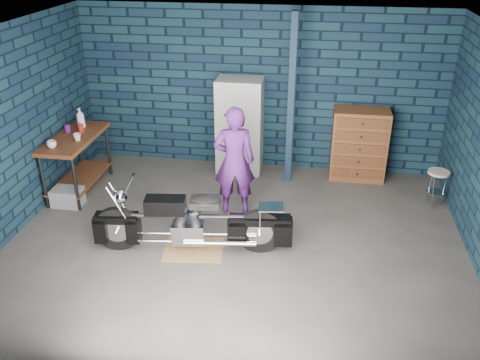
% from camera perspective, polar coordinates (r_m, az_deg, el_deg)
% --- Properties ---
extents(ground, '(6.00, 6.00, 0.00)m').
position_cam_1_polar(ground, '(6.83, -0.46, -6.92)').
color(ground, '#4D4A48').
rests_on(ground, ground).
extents(room_walls, '(6.02, 5.01, 2.71)m').
position_cam_1_polar(room_walls, '(6.51, 0.27, 9.93)').
color(room_walls, black).
rests_on(room_walls, ground).
extents(support_post, '(0.10, 0.10, 2.70)m').
position_cam_1_polar(support_post, '(7.96, 5.75, 8.74)').
color(support_post, '#102235').
rests_on(support_post, ground).
extents(workbench, '(0.60, 1.40, 0.91)m').
position_cam_1_polar(workbench, '(8.32, -17.75, 1.75)').
color(workbench, brown).
rests_on(workbench, ground).
extents(drip_mat, '(0.83, 0.66, 0.01)m').
position_cam_1_polar(drip_mat, '(6.70, -5.23, -7.76)').
color(drip_mat, olive).
rests_on(drip_mat, ground).
extents(motorcycle, '(2.21, 0.84, 0.95)m').
position_cam_1_polar(motorcycle, '(6.45, -5.40, -4.30)').
color(motorcycle, black).
rests_on(motorcycle, ground).
extents(person, '(0.65, 0.49, 1.61)m').
position_cam_1_polar(person, '(7.16, -0.65, 2.14)').
color(person, '#531E73').
rests_on(person, ground).
extents(storage_bin, '(0.43, 0.31, 0.27)m').
position_cam_1_polar(storage_bin, '(8.05, -18.79, -1.81)').
color(storage_bin, gray).
rests_on(storage_bin, ground).
extents(locker, '(0.75, 0.53, 1.60)m').
position_cam_1_polar(locker, '(8.48, -0.04, 6.08)').
color(locker, beige).
rests_on(locker, ground).
extents(tool_chest, '(0.88, 0.49, 1.18)m').
position_cam_1_polar(tool_chest, '(8.50, 13.20, 3.88)').
color(tool_chest, brown).
rests_on(tool_chest, ground).
extents(shop_stool, '(0.33, 0.33, 0.57)m').
position_cam_1_polar(shop_stool, '(8.08, 21.12, -0.89)').
color(shop_stool, '#BEAD90').
rests_on(shop_stool, ground).
extents(cup_a, '(0.17, 0.17, 0.11)m').
position_cam_1_polar(cup_a, '(7.80, -20.39, 3.77)').
color(cup_a, '#BEAD90').
rests_on(cup_a, workbench).
extents(cup_b, '(0.12, 0.12, 0.11)m').
position_cam_1_polar(cup_b, '(7.96, -17.81, 4.61)').
color(cup_b, '#BEAD90').
rests_on(cup_b, workbench).
extents(mug_purple, '(0.11, 0.11, 0.12)m').
position_cam_1_polar(mug_purple, '(8.32, -18.80, 5.48)').
color(mug_purple, '#531863').
rests_on(mug_purple, workbench).
extents(mug_red, '(0.10, 0.10, 0.12)m').
position_cam_1_polar(mug_red, '(8.27, -17.44, 5.56)').
color(mug_red, '#A21B15').
rests_on(mug_red, workbench).
extents(bottle, '(0.14, 0.14, 0.33)m').
position_cam_1_polar(bottle, '(8.41, -17.48, 6.66)').
color(bottle, gray).
rests_on(bottle, workbench).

